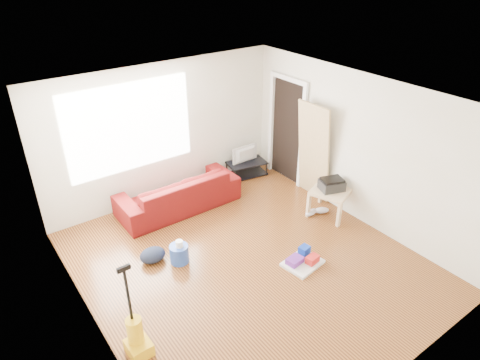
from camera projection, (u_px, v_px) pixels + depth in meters
room at (246, 184)px, 5.96m from camera, size 4.51×5.01×2.51m
sofa at (180, 207)px, 7.76m from camera, size 2.17×0.85×0.63m
tv_stand at (247, 168)px, 8.77m from camera, size 0.85×0.58×0.29m
tv at (247, 155)px, 8.62m from camera, size 0.59×0.08×0.34m
side_table at (331, 193)px, 7.37m from camera, size 0.79×0.79×0.50m
printer at (332, 184)px, 7.29m from camera, size 0.47×0.41×0.21m
bucket at (180, 261)px, 6.44m from camera, size 0.33×0.33×0.28m
toilet_paper at (180, 251)px, 6.34m from camera, size 0.11×0.11×0.10m
cleaning_tray at (303, 260)px, 6.37m from camera, size 0.61×0.52×0.20m
backpack at (153, 261)px, 6.45m from camera, size 0.40×0.33×0.22m
sneakers at (316, 211)px, 7.54m from camera, size 0.48×0.25×0.11m
vacuum at (137, 337)px, 4.91m from camera, size 0.27×0.31×1.25m
door_panel at (310, 195)px, 8.13m from camera, size 0.23×0.73×1.82m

